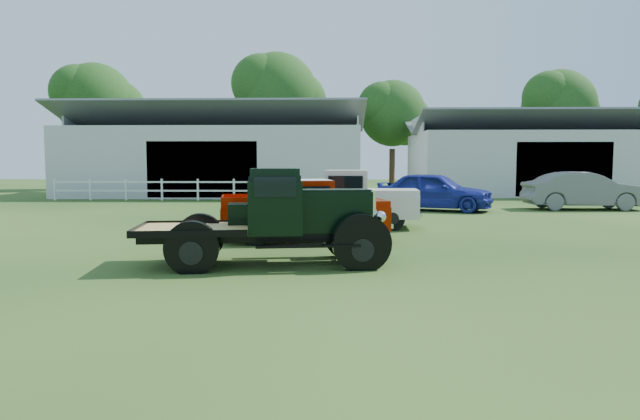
# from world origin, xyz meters

# --- Properties ---
(ground) EXTENTS (120.00, 120.00, 0.00)m
(ground) POSITION_xyz_m (0.00, 0.00, 0.00)
(ground) COLOR #1E3912
(shed_left) EXTENTS (18.80, 10.20, 5.60)m
(shed_left) POSITION_xyz_m (-7.00, 26.00, 2.80)
(shed_left) COLOR silver
(shed_left) RESTS_ON ground
(shed_right) EXTENTS (16.80, 9.20, 5.20)m
(shed_right) POSITION_xyz_m (14.00, 27.00, 2.60)
(shed_right) COLOR silver
(shed_right) RESTS_ON ground
(fence_rail) EXTENTS (14.20, 0.16, 1.20)m
(fence_rail) POSITION_xyz_m (-8.00, 20.00, 0.60)
(fence_rail) COLOR white
(fence_rail) RESTS_ON ground
(tree_a) EXTENTS (6.30, 6.30, 10.50)m
(tree_a) POSITION_xyz_m (-18.00, 33.00, 5.25)
(tree_a) COLOR #103610
(tree_a) RESTS_ON ground
(tree_b) EXTENTS (6.90, 6.90, 11.50)m
(tree_b) POSITION_xyz_m (-4.00, 34.00, 5.75)
(tree_b) COLOR #103610
(tree_b) RESTS_ON ground
(tree_c) EXTENTS (5.40, 5.40, 9.00)m
(tree_c) POSITION_xyz_m (5.00, 33.00, 4.50)
(tree_c) COLOR #103610
(tree_c) RESTS_ON ground
(tree_d) EXTENTS (6.00, 6.00, 10.00)m
(tree_d) POSITION_xyz_m (18.00, 34.00, 5.00)
(tree_d) COLOR #103610
(tree_d) RESTS_ON ground
(vintage_flatbed) EXTENTS (5.19, 2.61, 1.97)m
(vintage_flatbed) POSITION_xyz_m (-0.81, 0.32, 0.99)
(vintage_flatbed) COLOR black
(vintage_flatbed) RESTS_ON ground
(red_pickup) EXTENTS (4.76, 2.48, 1.65)m
(red_pickup) POSITION_xyz_m (-0.30, 3.90, 0.83)
(red_pickup) COLOR #921300
(red_pickup) RESTS_ON ground
(white_pickup) EXTENTS (5.03, 2.20, 1.81)m
(white_pickup) POSITION_xyz_m (0.81, 7.12, 0.91)
(white_pickup) COLOR beige
(white_pickup) RESTS_ON ground
(misc_car_blue) EXTENTS (5.36, 3.79, 1.69)m
(misc_car_blue) POSITION_xyz_m (4.88, 13.67, 0.85)
(misc_car_blue) COLOR navy
(misc_car_blue) RESTS_ON ground
(misc_car_grey) EXTENTS (5.12, 1.86, 1.68)m
(misc_car_grey) POSITION_xyz_m (11.62, 14.36, 0.84)
(misc_car_grey) COLOR #606060
(misc_car_grey) RESTS_ON ground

